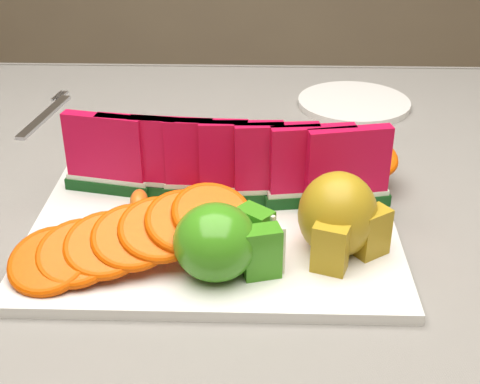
# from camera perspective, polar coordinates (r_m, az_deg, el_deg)

# --- Properties ---
(table) EXTENTS (1.40, 0.90, 0.75)m
(table) POSITION_cam_1_polar(r_m,az_deg,el_deg) (0.87, -6.83, -6.65)
(table) COLOR #4A2B1F
(table) RESTS_ON ground
(tablecloth) EXTENTS (1.53, 1.03, 0.20)m
(tablecloth) POSITION_cam_1_polar(r_m,az_deg,el_deg) (0.84, -7.07, -3.17)
(tablecloth) COLOR gray
(tablecloth) RESTS_ON table
(platter) EXTENTS (0.40, 0.30, 0.01)m
(platter) POSITION_cam_1_polar(r_m,az_deg,el_deg) (0.74, -2.21, -3.22)
(platter) COLOR silver
(platter) RESTS_ON tablecloth
(apple_cluster) EXTENTS (0.12, 0.10, 0.08)m
(apple_cluster) POSITION_cam_1_polar(r_m,az_deg,el_deg) (0.65, -1.46, -4.30)
(apple_cluster) COLOR #188F15
(apple_cluster) RESTS_ON platter
(pear_cluster) EXTENTS (0.10, 0.10, 0.09)m
(pear_cluster) POSITION_cam_1_polar(r_m,az_deg,el_deg) (0.69, 8.46, -2.18)
(pear_cluster) COLOR #9A760F
(pear_cluster) RESTS_ON platter
(side_plate) EXTENTS (0.23, 0.23, 0.01)m
(side_plate) POSITION_cam_1_polar(r_m,az_deg,el_deg) (1.10, 9.69, 7.51)
(side_plate) COLOR silver
(side_plate) RESTS_ON tablecloth
(fork) EXTENTS (0.04, 0.20, 0.00)m
(fork) POSITION_cam_1_polar(r_m,az_deg,el_deg) (1.09, -16.21, 6.41)
(fork) COLOR silver
(fork) RESTS_ON tablecloth
(watermelon_row) EXTENTS (0.39, 0.07, 0.10)m
(watermelon_row) POSITION_cam_1_polar(r_m,az_deg,el_deg) (0.77, -1.39, 2.48)
(watermelon_row) COLOR #073409
(watermelon_row) RESTS_ON platter
(orange_fan_front) EXTENTS (0.26, 0.15, 0.06)m
(orange_fan_front) POSITION_cam_1_polar(r_m,az_deg,el_deg) (0.67, -9.15, -3.80)
(orange_fan_front) COLOR #EA5104
(orange_fan_front) RESTS_ON platter
(orange_fan_back) EXTENTS (0.39, 0.11, 0.05)m
(orange_fan_back) POSITION_cam_1_polar(r_m,az_deg,el_deg) (0.83, 0.68, 2.71)
(orange_fan_back) COLOR #EA5104
(orange_fan_back) RESTS_ON platter
(tangerine_segments) EXTENTS (0.14, 0.06, 0.02)m
(tangerine_segments) POSITION_cam_1_polar(r_m,az_deg,el_deg) (0.75, -4.13, -1.15)
(tangerine_segments) COLOR orange
(tangerine_segments) RESTS_ON platter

